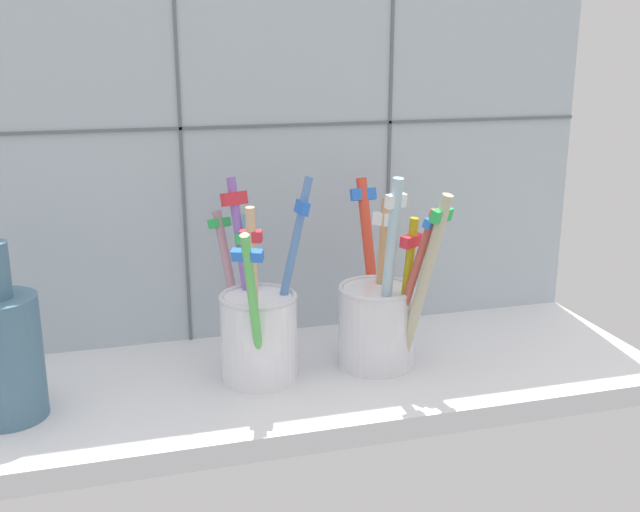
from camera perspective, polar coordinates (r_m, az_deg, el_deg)
The scene contains 5 objects.
counter_slab at distance 72.23cm, azimuth -0.08°, elevation -9.30°, with size 64.00×22.00×2.00cm, color silver.
tile_wall_back at distance 77.54cm, azimuth -2.52°, elevation 9.03°, with size 64.00×2.20×45.00cm.
toothbrush_cup_left at distance 68.46cm, azimuth -4.62°, elevation -5.45°, with size 8.78×13.14×18.40cm.
toothbrush_cup_right at distance 71.22cm, azimuth 4.58°, elevation -4.51°, with size 8.47×14.19×18.54cm.
ceramic_vase at distance 66.40cm, azimuth -22.72°, elevation -6.67°, with size 6.26×6.26×14.77cm.
Camera 1 is at (-17.67, -62.93, 31.75)cm, focal length 42.66 mm.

